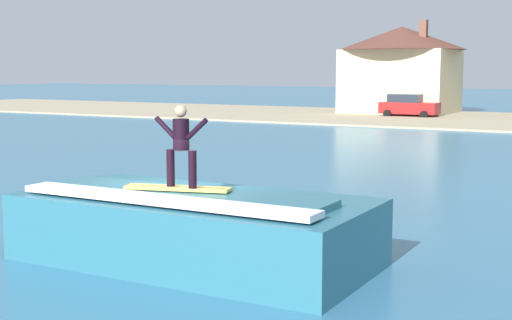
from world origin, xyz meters
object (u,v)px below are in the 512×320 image
object	(u,v)px
wave_crest	(194,228)
surfboard	(178,188)
surfer	(181,142)
house_with_chimney	(401,65)
car_near_shore	(408,106)

from	to	relation	value
wave_crest	surfboard	world-z (taller)	surfboard
surfer	house_with_chimney	xyz separation A→B (m)	(-11.26, 48.73, 1.71)
surfer	house_with_chimney	bearing A→B (deg)	103.01
surfer	house_with_chimney	size ratio (longest dim) A/B	0.15
wave_crest	surfer	distance (m)	1.77
car_near_shore	house_with_chimney	xyz separation A→B (m)	(-2.11, 4.46, 3.21)
wave_crest	surfer	xyz separation A→B (m)	(-0.08, -0.29, 1.75)
surfer	house_with_chimney	world-z (taller)	house_with_chimney
surfboard	surfer	xyz separation A→B (m)	(0.11, -0.02, 0.92)
wave_crest	car_near_shore	size ratio (longest dim) A/B	1.57
wave_crest	surfer	bearing A→B (deg)	-104.78
house_with_chimney	surfboard	bearing A→B (deg)	-77.11
surfer	car_near_shore	xyz separation A→B (m)	(-9.15, 44.27, -1.51)
car_near_shore	surfboard	bearing A→B (deg)	-78.45
wave_crest	surfboard	distance (m)	0.89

